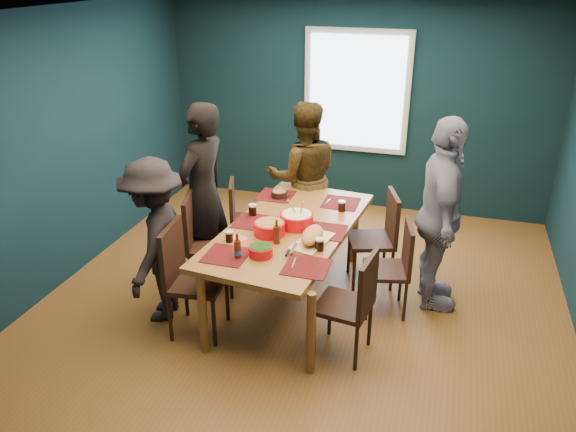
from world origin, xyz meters
name	(u,v)px	position (x,y,z in m)	size (l,w,h in m)	color
room	(314,159)	(0.00, 0.27, 1.37)	(5.01, 5.01, 2.71)	brown
dining_table	(289,234)	(-0.14, -0.10, 0.73)	(1.28, 2.22, 0.81)	olive
chair_left_far	(241,214)	(-0.91, 0.65, 0.52)	(0.51, 0.51, 0.89)	black
chair_left_mid	(202,236)	(-1.04, -0.12, 0.59)	(0.57, 0.57, 1.02)	black
chair_left_near	(186,271)	(-0.87, -0.81, 0.60)	(0.51, 0.51, 1.03)	black
chair_right_far	(381,232)	(0.65, 0.52, 0.57)	(0.56, 0.56, 0.98)	black
chair_right_mid	(396,262)	(0.86, 0.02, 0.53)	(0.49, 0.49, 0.90)	black
chair_right_near	(355,299)	(0.61, -0.75, 0.56)	(0.49, 0.49, 0.95)	black
person_far_left	(203,194)	(-1.12, 0.14, 0.93)	(0.68, 0.45, 1.86)	black
person_back	(304,177)	(-0.32, 1.09, 0.86)	(0.83, 0.65, 1.71)	black
person_right	(440,216)	(1.20, 0.27, 0.93)	(1.09, 0.45, 1.86)	silver
person_near_left	(155,241)	(-1.23, -0.67, 0.77)	(1.00, 0.58, 1.55)	black
bowl_salad	(269,228)	(-0.27, -0.29, 0.87)	(0.29, 0.29, 0.12)	red
bowl_dumpling	(297,219)	(-0.08, -0.07, 0.88)	(0.32, 0.32, 0.29)	red
bowl_herbs	(261,251)	(-0.21, -0.70, 0.85)	(0.21, 0.21, 0.09)	red
cutting_board	(312,237)	(0.14, -0.35, 0.87)	(0.34, 0.61, 0.13)	tan
small_bowl	(279,194)	(-0.44, 0.57, 0.84)	(0.17, 0.17, 0.07)	black
beer_bottle_a	(238,249)	(-0.38, -0.79, 0.89)	(0.06, 0.06, 0.22)	#471D0C
beer_bottle_b	(277,234)	(-0.15, -0.45, 0.89)	(0.06, 0.06, 0.23)	#471D0C
cola_glass_a	(229,236)	(-0.56, -0.54, 0.86)	(0.07, 0.07, 0.10)	black
cola_glass_b	(320,244)	(0.24, -0.47, 0.87)	(0.08, 0.08, 0.11)	black
cola_glass_c	(342,205)	(0.26, 0.40, 0.86)	(0.08, 0.08, 0.11)	black
cola_glass_d	(253,209)	(-0.55, 0.05, 0.87)	(0.08, 0.08, 0.11)	black
napkin_a	(325,228)	(0.19, -0.02, 0.81)	(0.13, 0.13, 0.00)	#E36D5F
napkin_b	(238,239)	(-0.51, -0.47, 0.81)	(0.15, 0.15, 0.00)	#E36D5F
napkin_c	(305,264)	(0.19, -0.75, 0.81)	(0.16, 0.16, 0.00)	#E36D5F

